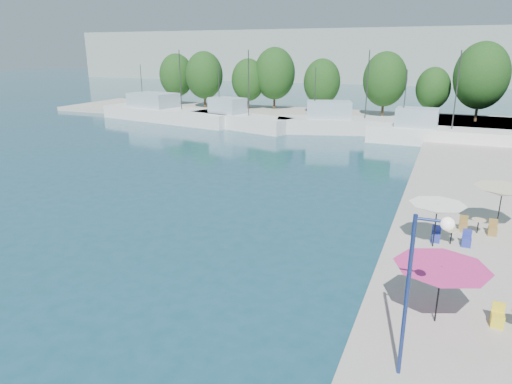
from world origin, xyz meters
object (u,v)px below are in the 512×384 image
at_px(trawler_04, 433,134).
at_px(umbrella_cream, 502,192).
at_px(trawler_03, 346,124).
at_px(umbrella_pink, 441,273).
at_px(umbrella_white, 437,209).
at_px(street_lamp, 422,268).
at_px(trawler_01, 168,113).
at_px(trawler_02, 238,120).

bearing_deg(trawler_04, umbrella_cream, -80.10).
relative_size(trawler_03, umbrella_cream, 6.37).
bearing_deg(umbrella_pink, trawler_04, 92.83).
height_order(trawler_04, umbrella_white, trawler_04).
xyz_separation_m(trawler_04, street_lamp, (1.27, -40.25, 3.02)).
bearing_deg(umbrella_pink, trawler_03, 106.47).
relative_size(trawler_01, umbrella_white, 8.59).
xyz_separation_m(trawler_03, umbrella_cream, (14.66, -30.21, 1.64)).
distance_m(trawler_01, trawler_04, 36.34).
height_order(trawler_01, umbrella_pink, trawler_01).
height_order(trawler_01, street_lamp, trawler_01).
xyz_separation_m(umbrella_pink, street_lamp, (-0.56, -3.29, 1.61)).
distance_m(trawler_02, umbrella_cream, 40.00).
distance_m(umbrella_pink, umbrella_cream, 10.81).
bearing_deg(umbrella_cream, umbrella_pink, -104.08).
height_order(umbrella_white, umbrella_cream, umbrella_cream).
height_order(trawler_01, trawler_04, same).
relative_size(trawler_03, umbrella_pink, 5.64).
bearing_deg(street_lamp, umbrella_pink, 78.88).
xyz_separation_m(trawler_02, trawler_03, (13.77, 2.12, -0.00)).
height_order(umbrella_pink, street_lamp, street_lamp).
bearing_deg(trawler_01, umbrella_white, -31.58).
bearing_deg(trawler_04, trawler_01, 174.57).
bearing_deg(street_lamp, trawler_03, 103.10).
bearing_deg(umbrella_white, trawler_01, 138.06).
distance_m(trawler_02, umbrella_pink, 46.43).
bearing_deg(street_lamp, trawler_02, 119.57).
relative_size(trawler_03, street_lamp, 3.64).
bearing_deg(umbrella_pink, trawler_02, 123.78).
height_order(trawler_03, umbrella_cream, trawler_03).
bearing_deg(trawler_04, umbrella_pink, -86.83).
xyz_separation_m(umbrella_pink, umbrella_cream, (2.63, 10.49, 0.23)).
xyz_separation_m(trawler_02, trawler_04, (23.98, -1.61, 0.00)).
distance_m(trawler_03, umbrella_cream, 33.62).
height_order(trawler_02, umbrella_cream, trawler_02).
relative_size(trawler_02, umbrella_cream, 5.31).
xyz_separation_m(trawler_01, trawler_04, (36.16, -3.65, 0.00)).
distance_m(trawler_02, trawler_04, 24.03).
distance_m(trawler_02, street_lamp, 48.98).
bearing_deg(umbrella_cream, trawler_01, 143.43).
distance_m(trawler_02, trawler_03, 13.93).
xyz_separation_m(trawler_01, umbrella_white, (37.60, -33.78, 1.47)).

